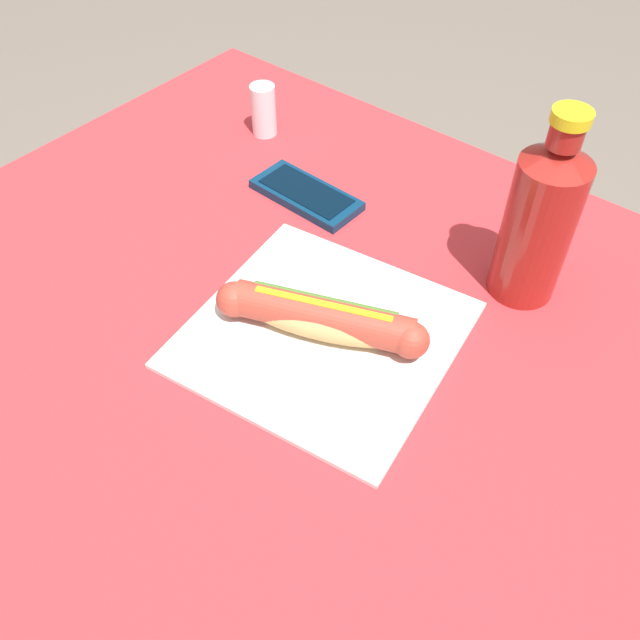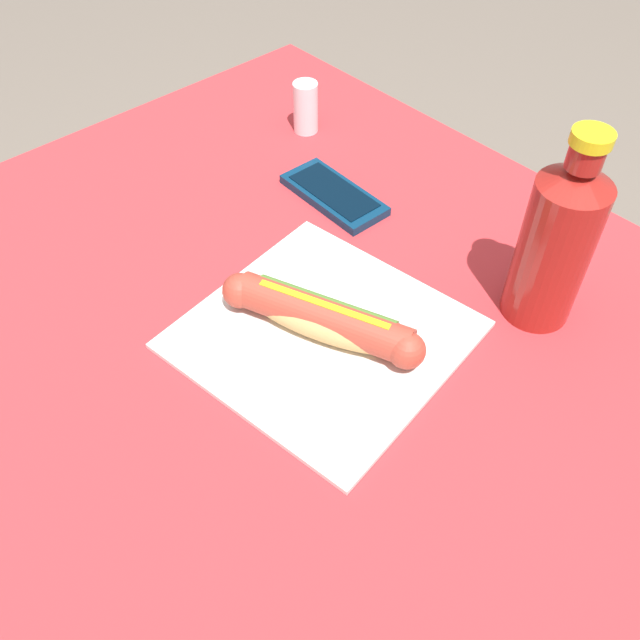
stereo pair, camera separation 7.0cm
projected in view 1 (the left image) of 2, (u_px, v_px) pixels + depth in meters
ground_plane at (303, 574)px, 1.28m from camera, size 6.00×6.00×0.00m
dining_table at (294, 393)px, 0.85m from camera, size 1.00×0.84×0.73m
paper_wrapper at (320, 337)px, 0.72m from camera, size 0.30×0.30×0.01m
hot_dog at (320, 319)px, 0.70m from camera, size 0.22×0.11×0.05m
cell_phone at (306, 195)px, 0.88m from camera, size 0.15×0.07×0.01m
soda_bottle at (540, 220)px, 0.70m from camera, size 0.07×0.07×0.23m
salt_shaker at (264, 110)px, 0.96m from camera, size 0.04×0.04×0.07m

